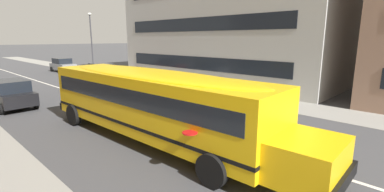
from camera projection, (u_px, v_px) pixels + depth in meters
name	position (u px, v px, depth m)	size (l,w,h in m)	color
ground_plane	(160.00, 120.00, 13.58)	(400.00, 400.00, 0.00)	#424244
sidewalk_far	(242.00, 97.00, 18.71)	(120.00, 3.00, 0.01)	gray
lane_centreline	(160.00, 120.00, 13.58)	(110.00, 0.16, 0.01)	silver
school_bus	(153.00, 100.00, 10.46)	(12.59, 3.00, 2.80)	yellow
parked_car_silver_beside_sign	(138.00, 78.00, 21.94)	(3.97, 2.01, 1.64)	#B7BABF
parked_car_black_past_driveway	(11.00, 94.00, 15.74)	(3.95, 1.98, 1.64)	black
parked_car_red_by_hydrant	(102.00, 72.00, 26.03)	(3.96, 1.99, 1.64)	maroon
parked_car_grey_end_of_row	(63.00, 65.00, 32.97)	(3.93, 1.93, 1.64)	gray
street_lamp	(91.00, 35.00, 30.87)	(0.44, 0.44, 6.80)	#38383D
apartment_block_far_left	(242.00, 11.00, 27.14)	(20.60, 13.71, 13.30)	#B7B7B2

